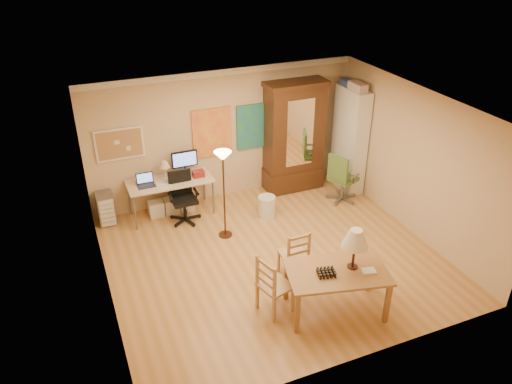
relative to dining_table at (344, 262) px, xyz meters
name	(u,v)px	position (x,y,z in m)	size (l,w,h in m)	color
floor	(273,258)	(-0.39, 1.55, -0.87)	(5.50, 5.50, 0.00)	#AF7D3E
crown_molding	(222,72)	(-0.39, 4.01, 1.77)	(5.50, 0.08, 0.12)	white
corkboard	(120,144)	(-2.44, 4.02, 0.63)	(0.90, 0.04, 0.62)	#A16C4C
art_panel_left	(212,133)	(-0.64, 4.02, 0.58)	(0.80, 0.04, 1.00)	yellow
art_panel_right	(254,126)	(0.26, 4.02, 0.58)	(0.75, 0.04, 0.95)	teal
dining_table	(344,262)	(0.00, 0.00, 0.00)	(1.62, 1.19, 1.37)	brown
ladder_chair_back	(294,255)	(-0.29, 0.96, -0.45)	(0.42, 0.40, 0.89)	#AA894E
ladder_chair_left	(274,287)	(-0.94, 0.34, -0.41)	(0.53, 0.55, 0.97)	#AA894E
torchiere_lamp	(223,169)	(-0.92, 2.53, 0.50)	(0.31, 0.31, 1.70)	#42251A
computer_desk	(172,193)	(-1.61, 3.71, -0.41)	(1.64, 0.72, 1.24)	beige
office_chair_black	(184,208)	(-1.48, 3.35, -0.60)	(0.62, 0.62, 1.00)	black
office_chair_green	(341,188)	(1.74, 2.86, -0.58)	(0.65, 0.65, 1.06)	slate
drawer_cart	(106,208)	(-2.88, 3.82, -0.55)	(0.32, 0.38, 0.63)	slate
armoire	(294,144)	(1.07, 3.79, 0.16)	(1.28, 0.61, 2.36)	#361B0E
bookshelf	(350,140)	(2.16, 3.35, 0.23)	(0.33, 0.88, 2.21)	white
wastebin	(267,206)	(0.06, 2.87, -0.65)	(0.34, 0.34, 0.43)	silver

